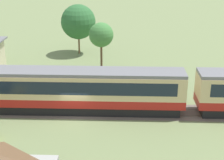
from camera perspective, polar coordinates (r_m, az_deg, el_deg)
name	(u,v)px	position (r m, az deg, el deg)	size (l,w,h in m)	color
ground_plane	(75,118)	(32.64, -6.14, -6.24)	(600.00, 600.00, 0.00)	#707F51
passenger_train	(73,89)	(33.01, -6.45, -1.45)	(67.77, 2.89, 4.23)	#AD1E19
railway_track	(139,112)	(33.66, 4.58, -5.28)	(114.73, 3.60, 0.04)	#665B51
yard_tree_0	(78,22)	(51.31, -5.63, 9.60)	(5.10, 5.10, 7.35)	brown
yard_tree_2	(101,35)	(43.73, -1.81, 7.48)	(3.13, 3.13, 6.23)	brown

